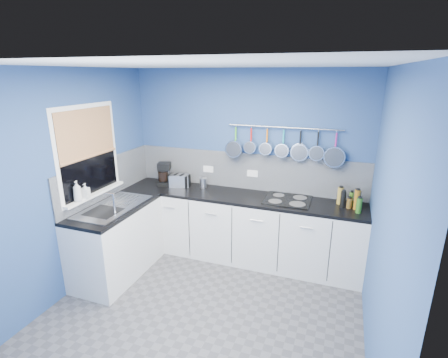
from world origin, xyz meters
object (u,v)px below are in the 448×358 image
Objects in this scene: paper_towel at (164,175)px; toaster at (179,181)px; hob at (288,200)px; canister at (203,183)px; soap_bottle_b at (85,191)px; coffee_maker at (164,174)px; soap_bottle_a at (77,191)px.

paper_towel reaches higher than toaster.
paper_towel reaches higher than hob.
paper_towel is 0.60m from canister.
hob is at bearing -4.76° from canister.
coffee_maker is (0.39, 1.11, -0.07)m from soap_bottle_b.
paper_towel is (0.36, 1.28, -0.14)m from soap_bottle_a.
coffee_maker is 0.57× the size of hob.
coffee_maker is 1.78m from hob.
hob is at bearing -19.59° from coffee_maker.
soap_bottle_a is 1.41m from toaster.
paper_towel is 0.27m from toaster.
hob is (1.54, -0.03, -0.08)m from toaster.
paper_towel is (0.36, 1.15, -0.10)m from soap_bottle_b.
soap_bottle_a is 2.50m from hob.
toaster is (0.26, -0.02, -0.05)m from paper_towel.
soap_bottle_b is 1.21m from paper_towel.
hob is (2.16, 1.10, -0.23)m from soap_bottle_b.
paper_towel reaches higher than canister.
coffee_maker is 0.24m from toaster.
coffee_maker is at bearing 72.28° from soap_bottle_a.
soap_bottle_a reaches higher than paper_towel.
soap_bottle_a reaches higher than hob.
toaster is (0.62, 1.25, -0.18)m from soap_bottle_a.
canister is (0.57, 0.09, -0.09)m from coffee_maker.
soap_bottle_b is (0.00, 0.12, -0.03)m from soap_bottle_a.
coffee_maker is (0.39, 1.23, -0.11)m from soap_bottle_a.
soap_bottle_a is at bearing -136.51° from toaster.
soap_bottle_a is 1.33m from paper_towel.
hob is (1.20, -0.10, -0.06)m from canister.
paper_towel is 0.06m from coffee_maker.
soap_bottle_a reaches higher than toaster.
coffee_maker reaches higher than soap_bottle_b.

